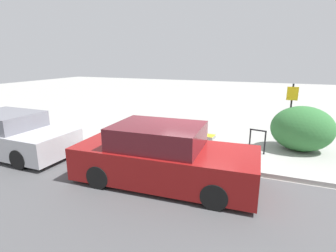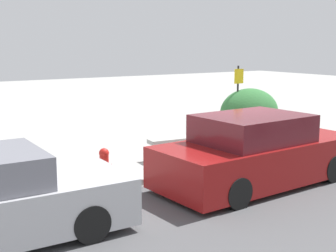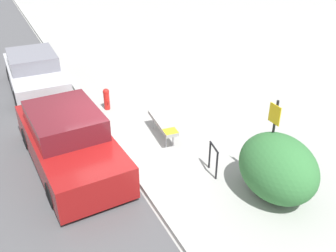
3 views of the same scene
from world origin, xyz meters
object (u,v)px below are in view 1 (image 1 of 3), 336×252
(fire_hydrant, at_px, (116,136))
(bench, at_px, (192,135))
(bike_rack, at_px, (257,139))
(sign_post, at_px, (290,110))
(parked_car_near, at_px, (163,157))
(parked_car_far, at_px, (11,135))

(fire_hydrant, bearing_deg, bench, 19.35)
(bench, height_order, fire_hydrant, fire_hydrant)
(bike_rack, height_order, sign_post, sign_post)
(bike_rack, distance_m, fire_hydrant, 4.95)
(sign_post, bearing_deg, bike_rack, -135.45)
(sign_post, relative_size, parked_car_near, 0.49)
(bike_rack, distance_m, sign_post, 1.61)
(sign_post, bearing_deg, parked_car_far, -154.69)
(sign_post, xyz_separation_m, parked_car_far, (-8.66, -4.10, -0.74))
(bench, relative_size, fire_hydrant, 2.21)
(fire_hydrant, height_order, parked_car_far, parked_car_far)
(fire_hydrant, bearing_deg, parked_car_far, -147.34)
(bike_rack, height_order, parked_car_far, parked_car_far)
(bench, relative_size, bike_rack, 2.05)
(bike_rack, height_order, fire_hydrant, bike_rack)
(sign_post, bearing_deg, parked_car_near, -126.68)
(parked_car_near, relative_size, parked_car_far, 1.06)
(bench, bearing_deg, fire_hydrant, -154.93)
(parked_car_near, bearing_deg, sign_post, 50.35)
(bench, height_order, parked_car_far, parked_car_far)
(bike_rack, bearing_deg, parked_car_far, -157.74)
(bike_rack, xyz_separation_m, fire_hydrant, (-4.78, -1.28, -0.09))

